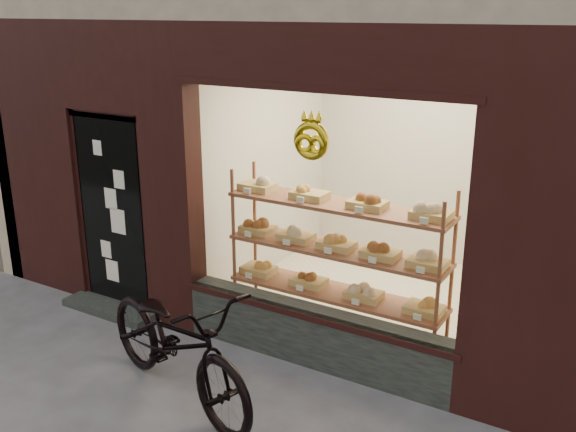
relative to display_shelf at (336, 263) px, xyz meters
The scene contains 2 objects.
display_shelf is the anchor object (origin of this frame).
bicycle 1.72m from the display_shelf, 115.07° to the right, with size 0.72×2.06×1.08m, color black.
Camera 1 is at (2.99, -2.61, 3.21)m, focal length 40.00 mm.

